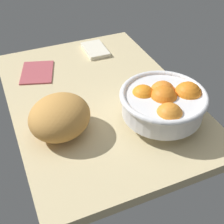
{
  "coord_description": "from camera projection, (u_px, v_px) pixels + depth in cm",
  "views": [
    {
      "loc": [
        71.54,
        -25.84,
        56.6
      ],
      "look_at": [
        14.22,
        -1.48,
        5.0
      ],
      "focal_mm": 49.73,
      "sensor_mm": 36.0,
      "label": 1
    }
  ],
  "objects": [
    {
      "name": "fruit_bowl",
      "position": [
        164.0,
        102.0,
        0.82
      ],
      "size": [
        23.08,
        23.08,
        11.26
      ],
      "color": "white",
      "rests_on": "ground"
    },
    {
      "name": "ground_plane",
      "position": [
        98.0,
        100.0,
        0.96
      ],
      "size": [
        74.64,
        52.25,
        3.0
      ],
      "primitive_type": "cube",
      "color": "#CCB988"
    },
    {
      "name": "bread_loaf",
      "position": [
        60.0,
        117.0,
        0.79
      ],
      "size": [
        21.8,
        22.22,
        10.35
      ],
      "primitive_type": "ellipsoid",
      "rotation": [
        0.0,
        0.0,
        5.29
      ],
      "color": "#C68B42",
      "rests_on": "ground"
    },
    {
      "name": "napkin_folded",
      "position": [
        95.0,
        50.0,
        1.16
      ],
      "size": [
        12.5,
        7.9,
        1.37
      ],
      "primitive_type": "cube",
      "rotation": [
        0.0,
        0.0,
        -0.02
      ],
      "color": "silver",
      "rests_on": "ground"
    },
    {
      "name": "napkin_spare",
      "position": [
        37.0,
        72.0,
        1.04
      ],
      "size": [
        16.33,
        13.97,
        0.96
      ],
      "primitive_type": "cube",
      "rotation": [
        0.0,
        0.0,
        -0.31
      ],
      "color": "#AB4950",
      "rests_on": "ground"
    }
  ]
}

